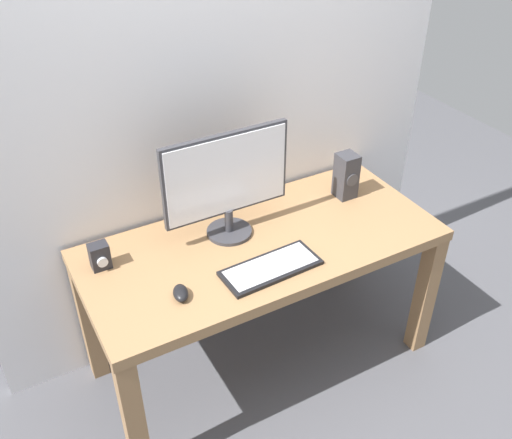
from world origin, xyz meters
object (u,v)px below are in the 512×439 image
Objects in this scene: desk at (262,260)px; mouse at (181,293)px; keyboard_primary at (271,268)px; audio_controller at (100,256)px; monitor at (227,181)px; speaker_right at (346,176)px.

desk is 0.48m from mouse.
desk is 3.76× the size of keyboard_primary.
mouse reaches higher than keyboard_primary.
audio_controller is (-0.58, 0.34, 0.05)m from keyboard_primary.
desk is 13.84× the size of audio_controller.
keyboard_primary is at bearing -83.75° from monitor.
mouse is (-0.38, 0.03, 0.01)m from keyboard_primary.
desk is 0.69m from audio_controller.
speaker_right is 1.98× the size of audio_controller.
audio_controller is at bearing 149.61° from keyboard_primary.
speaker_right reaches higher than mouse.
monitor is 5.87× the size of mouse.
keyboard_primary is at bearing -152.50° from speaker_right.
monitor reaches higher than desk.
desk is 0.57m from speaker_right.
desk is 0.23m from keyboard_primary.
mouse is 1.00m from speaker_right.
audio_controller is (-1.16, 0.04, -0.05)m from speaker_right.
speaker_right is at bearing 13.03° from desk.
speaker_right reaches higher than audio_controller.
speaker_right reaches higher than keyboard_primary.
speaker_right is (0.61, -0.01, -0.15)m from monitor.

